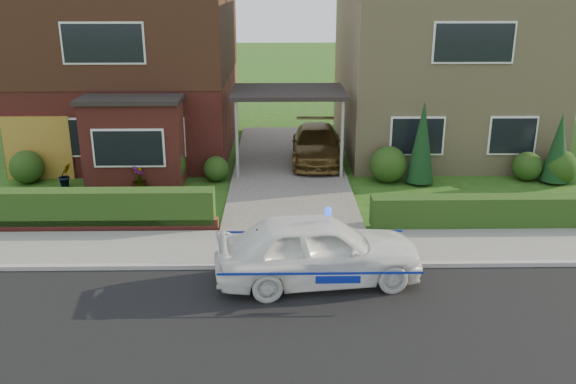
{
  "coord_description": "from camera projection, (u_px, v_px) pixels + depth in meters",
  "views": [
    {
      "loc": [
        -0.39,
        -9.52,
        6.13
      ],
      "look_at": [
        -0.16,
        3.5,
        1.69
      ],
      "focal_mm": 38.0,
      "sensor_mm": 36.0,
      "label": 1
    }
  ],
  "objects": [
    {
      "name": "ground",
      "position": [
        300.0,
        343.0,
        11.0
      ],
      "size": [
        120.0,
        120.0,
        0.0
      ],
      "primitive_type": "plane",
      "color": "#1C4B14",
      "rests_on": "ground"
    },
    {
      "name": "road",
      "position": [
        300.0,
        343.0,
        11.0
      ],
      "size": [
        60.0,
        6.0,
        0.02
      ],
      "primitive_type": "cube",
      "color": "black",
      "rests_on": "ground"
    },
    {
      "name": "kerb",
      "position": [
        295.0,
        266.0,
        13.86
      ],
      "size": [
        60.0,
        0.16,
        0.12
      ],
      "primitive_type": "cube",
      "color": "#9E9993",
      "rests_on": "ground"
    },
    {
      "name": "sidewalk",
      "position": [
        294.0,
        247.0,
        14.86
      ],
      "size": [
        60.0,
        2.0,
        0.1
      ],
      "primitive_type": "cube",
      "color": "slate",
      "rests_on": "ground"
    },
    {
      "name": "driveway",
      "position": [
        289.0,
        167.0,
        21.39
      ],
      "size": [
        3.8,
        12.0,
        0.12
      ],
      "primitive_type": "cube",
      "color": "#666059",
      "rests_on": "ground"
    },
    {
      "name": "house_left",
      "position": [
        133.0,
        50.0,
        22.82
      ],
      "size": [
        7.5,
        9.53,
        7.25
      ],
      "color": "maroon",
      "rests_on": "ground"
    },
    {
      "name": "house_right",
      "position": [
        440.0,
        53.0,
        23.15
      ],
      "size": [
        7.5,
        8.06,
        7.25
      ],
      "color": "tan",
      "rests_on": "ground"
    },
    {
      "name": "carport_link",
      "position": [
        289.0,
        93.0,
        20.5
      ],
      "size": [
        3.8,
        3.0,
        2.77
      ],
      "color": "black",
      "rests_on": "ground"
    },
    {
      "name": "garage_door",
      "position": [
        38.0,
        148.0,
        19.94
      ],
      "size": [
        2.2,
        0.1,
        2.1
      ],
      "primitive_type": "cube",
      "color": "olive",
      "rests_on": "ground"
    },
    {
      "name": "dwarf_wall",
      "position": [
        71.0,
        226.0,
        15.86
      ],
      "size": [
        7.7,
        0.25,
        0.36
      ],
      "primitive_type": "cube",
      "color": "maroon",
      "rests_on": "ground"
    },
    {
      "name": "hedge_left",
      "position": [
        73.0,
        230.0,
        16.06
      ],
      "size": [
        7.5,
        0.55,
        0.9
      ],
      "primitive_type": "cube",
      "color": "#1C3B12",
      "rests_on": "ground"
    },
    {
      "name": "hedge_right",
      "position": [
        511.0,
        228.0,
        16.16
      ],
      "size": [
        7.5,
        0.55,
        0.8
      ],
      "primitive_type": "cube",
      "color": "#1C3B12",
      "rests_on": "ground"
    },
    {
      "name": "shrub_left_far",
      "position": [
        27.0,
        167.0,
        19.67
      ],
      "size": [
        1.08,
        1.08,
        1.08
      ],
      "primitive_type": "sphere",
      "color": "#1C3B12",
      "rests_on": "ground"
    },
    {
      "name": "shrub_left_mid",
      "position": [
        165.0,
        165.0,
        19.52
      ],
      "size": [
        1.32,
        1.32,
        1.32
      ],
      "primitive_type": "sphere",
      "color": "#1C3B12",
      "rests_on": "ground"
    },
    {
      "name": "shrub_left_near",
      "position": [
        216.0,
        169.0,
        19.91
      ],
      "size": [
        0.84,
        0.84,
        0.84
      ],
      "primitive_type": "sphere",
      "color": "#1C3B12",
      "rests_on": "ground"
    },
    {
      "name": "shrub_right_near",
      "position": [
        388.0,
        164.0,
        19.75
      ],
      "size": [
        1.2,
        1.2,
        1.2
      ],
      "primitive_type": "sphere",
      "color": "#1C3B12",
      "rests_on": "ground"
    },
    {
      "name": "shrub_right_mid",
      "position": [
        527.0,
        166.0,
        19.96
      ],
      "size": [
        0.96,
        0.96,
        0.96
      ],
      "primitive_type": "sphere",
      "color": "#1C3B12",
      "rests_on": "ground"
    },
    {
      "name": "shrub_right_far",
      "position": [
        562.0,
        167.0,
        19.68
      ],
      "size": [
        1.08,
        1.08,
        1.08
      ],
      "primitive_type": "sphere",
      "color": "#1C3B12",
      "rests_on": "ground"
    },
    {
      "name": "conifer_a",
      "position": [
        422.0,
        145.0,
        19.35
      ],
      "size": [
        0.9,
        0.9,
        2.6
      ],
      "primitive_type": "cone",
      "color": "black",
      "rests_on": "ground"
    },
    {
      "name": "conifer_b",
      "position": [
        558.0,
        150.0,
        19.49
      ],
      "size": [
        0.9,
        0.9,
        2.2
      ],
      "primitive_type": "cone",
      "color": "black",
      "rests_on": "ground"
    },
    {
      "name": "police_car",
      "position": [
        318.0,
        250.0,
        13.03
      ],
      "size": [
        4.06,
        4.61,
        1.67
      ],
      "rotation": [
        0.0,
        0.0,
        1.7
      ],
      "color": "white",
      "rests_on": "ground"
    },
    {
      "name": "driveway_car",
      "position": [
        316.0,
        144.0,
        21.71
      ],
      "size": [
        1.88,
        4.3,
        1.23
      ],
      "primitive_type": "imported",
      "rotation": [
        0.0,
        0.0,
        -0.04
      ],
      "color": "brown",
      "rests_on": "driveway"
    },
    {
      "name": "potted_plant_a",
      "position": [
        22.0,
        209.0,
        16.43
      ],
      "size": [
        0.43,
        0.31,
        0.77
      ],
      "primitive_type": "imported",
      "rotation": [
        0.0,
        0.0,
        0.09
      ],
      "color": "gray",
      "rests_on": "ground"
    },
    {
      "name": "potted_plant_b",
      "position": [
        65.0,
        176.0,
        19.27
      ],
      "size": [
        0.55,
        0.54,
        0.78
      ],
      "primitive_type": "imported",
      "rotation": [
        0.0,
        0.0,
        0.88
      ],
      "color": "gray",
      "rests_on": "ground"
    },
    {
      "name": "potted_plant_c",
      "position": [
        139.0,
        180.0,
        18.77
      ],
      "size": [
        0.51,
        0.51,
        0.83
      ],
      "primitive_type": "imported",
      "rotation": [
        0.0,
        0.0,
        1.48
      ],
      "color": "gray",
      "rests_on": "ground"
    }
  ]
}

